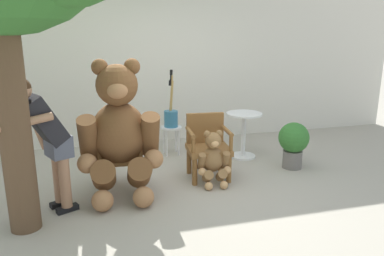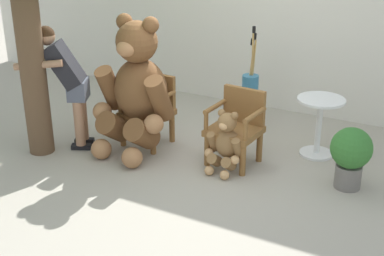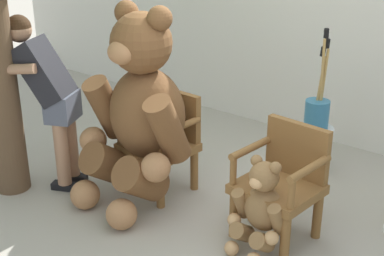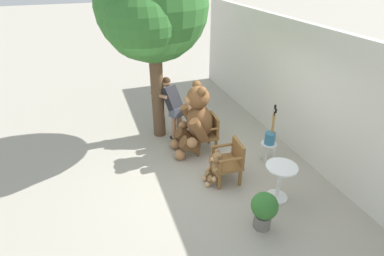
{
  "view_description": "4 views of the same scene",
  "coord_description": "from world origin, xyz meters",
  "px_view_note": "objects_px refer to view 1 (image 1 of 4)",
  "views": [
    {
      "loc": [
        -0.88,
        -4.2,
        1.97
      ],
      "look_at": [
        0.34,
        0.3,
        0.74
      ],
      "focal_mm": 35.0,
      "sensor_mm": 36.0,
      "label": 1
    },
    {
      "loc": [
        2.8,
        -4.8,
        2.83
      ],
      "look_at": [
        0.3,
        -0.11,
        0.57
      ],
      "focal_mm": 50.0,
      "sensor_mm": 36.0,
      "label": 2
    },
    {
      "loc": [
        2.27,
        -2.69,
        2.31
      ],
      "look_at": [
        -0.2,
        0.36,
        0.69
      ],
      "focal_mm": 50.0,
      "sensor_mm": 36.0,
      "label": 3
    },
    {
      "loc": [
        4.86,
        -1.84,
        3.88
      ],
      "look_at": [
        -0.22,
        -0.05,
        0.85
      ],
      "focal_mm": 28.0,
      "sensor_mm": 36.0,
      "label": 4
    }
  ],
  "objects_px": {
    "white_stool": "(171,133)",
    "potted_plant": "(293,142)",
    "teddy_bear_large": "(119,131)",
    "person_visitor": "(46,134)",
    "wooden_chair_left": "(120,151)",
    "brush_bucket": "(171,116)",
    "round_side_table": "(244,130)",
    "wooden_chair_right": "(208,144)",
    "teddy_bear_small": "(213,158)"
  },
  "relations": [
    {
      "from": "white_stool",
      "to": "potted_plant",
      "type": "xyz_separation_m",
      "value": [
        1.58,
        -1.08,
        0.04
      ]
    },
    {
      "from": "teddy_bear_large",
      "to": "person_visitor",
      "type": "height_order",
      "value": "teddy_bear_large"
    },
    {
      "from": "wooden_chair_left",
      "to": "potted_plant",
      "type": "height_order",
      "value": "wooden_chair_left"
    },
    {
      "from": "brush_bucket",
      "to": "round_side_table",
      "type": "relative_size",
      "value": 1.27
    },
    {
      "from": "wooden_chair_left",
      "to": "white_stool",
      "type": "xyz_separation_m",
      "value": [
        0.9,
        1.07,
        -0.11
      ]
    },
    {
      "from": "wooden_chair_left",
      "to": "wooden_chair_right",
      "type": "bearing_deg",
      "value": -0.01
    },
    {
      "from": "wooden_chair_left",
      "to": "round_side_table",
      "type": "distance_m",
      "value": 2.07
    },
    {
      "from": "person_visitor",
      "to": "white_stool",
      "type": "xyz_separation_m",
      "value": [
        1.7,
        1.64,
        -0.55
      ]
    },
    {
      "from": "white_stool",
      "to": "brush_bucket",
      "type": "relative_size",
      "value": 0.5
    },
    {
      "from": "person_visitor",
      "to": "teddy_bear_large",
      "type": "bearing_deg",
      "value": 20.65
    },
    {
      "from": "white_stool",
      "to": "brush_bucket",
      "type": "bearing_deg",
      "value": 50.62
    },
    {
      "from": "wooden_chair_right",
      "to": "potted_plant",
      "type": "relative_size",
      "value": 1.26
    },
    {
      "from": "wooden_chair_left",
      "to": "teddy_bear_small",
      "type": "xyz_separation_m",
      "value": [
        1.17,
        -0.28,
        -0.11
      ]
    },
    {
      "from": "round_side_table",
      "to": "wooden_chair_right",
      "type": "bearing_deg",
      "value": -141.83
    },
    {
      "from": "teddy_bear_large",
      "to": "person_visitor",
      "type": "relative_size",
      "value": 1.09
    },
    {
      "from": "round_side_table",
      "to": "teddy_bear_small",
      "type": "bearing_deg",
      "value": -131.54
    },
    {
      "from": "teddy_bear_small",
      "to": "potted_plant",
      "type": "distance_m",
      "value": 1.34
    },
    {
      "from": "teddy_bear_small",
      "to": "person_visitor",
      "type": "bearing_deg",
      "value": -171.75
    },
    {
      "from": "person_visitor",
      "to": "wooden_chair_left",
      "type": "bearing_deg",
      "value": 35.54
    },
    {
      "from": "person_visitor",
      "to": "round_side_table",
      "type": "bearing_deg",
      "value": 23.24
    },
    {
      "from": "wooden_chair_left",
      "to": "person_visitor",
      "type": "bearing_deg",
      "value": -144.46
    },
    {
      "from": "brush_bucket",
      "to": "potted_plant",
      "type": "distance_m",
      "value": 1.93
    },
    {
      "from": "wooden_chair_right",
      "to": "potted_plant",
      "type": "height_order",
      "value": "wooden_chair_right"
    },
    {
      "from": "wooden_chair_right",
      "to": "wooden_chair_left",
      "type": "bearing_deg",
      "value": 179.99
    },
    {
      "from": "person_visitor",
      "to": "white_stool",
      "type": "relative_size",
      "value": 3.29
    },
    {
      "from": "teddy_bear_small",
      "to": "potted_plant",
      "type": "relative_size",
      "value": 1.06
    },
    {
      "from": "teddy_bear_large",
      "to": "round_side_table",
      "type": "distance_m",
      "value": 2.2
    },
    {
      "from": "teddy_bear_small",
      "to": "brush_bucket",
      "type": "height_order",
      "value": "brush_bucket"
    },
    {
      "from": "person_visitor",
      "to": "wooden_chair_right",
      "type": "bearing_deg",
      "value": 15.99
    },
    {
      "from": "teddy_bear_large",
      "to": "potted_plant",
      "type": "relative_size",
      "value": 2.43
    },
    {
      "from": "teddy_bear_large",
      "to": "round_side_table",
      "type": "bearing_deg",
      "value": 24.23
    },
    {
      "from": "brush_bucket",
      "to": "round_side_table",
      "type": "bearing_deg",
      "value": -22.87
    },
    {
      "from": "wooden_chair_left",
      "to": "brush_bucket",
      "type": "relative_size",
      "value": 0.94
    },
    {
      "from": "person_visitor",
      "to": "round_side_table",
      "type": "height_order",
      "value": "person_visitor"
    },
    {
      "from": "teddy_bear_large",
      "to": "brush_bucket",
      "type": "distance_m",
      "value": 1.63
    },
    {
      "from": "teddy_bear_large",
      "to": "white_stool",
      "type": "bearing_deg",
      "value": 55.79
    },
    {
      "from": "teddy_bear_large",
      "to": "white_stool",
      "type": "distance_m",
      "value": 1.68
    },
    {
      "from": "person_visitor",
      "to": "round_side_table",
      "type": "relative_size",
      "value": 2.1
    },
    {
      "from": "teddy_bear_large",
      "to": "brush_bucket",
      "type": "relative_size",
      "value": 1.81
    },
    {
      "from": "teddy_bear_large",
      "to": "brush_bucket",
      "type": "xyz_separation_m",
      "value": [
        0.91,
        1.34,
        -0.17
      ]
    },
    {
      "from": "teddy_bear_small",
      "to": "person_visitor",
      "type": "xyz_separation_m",
      "value": [
        -1.97,
        -0.29,
        0.55
      ]
    },
    {
      "from": "wooden_chair_left",
      "to": "person_visitor",
      "type": "xyz_separation_m",
      "value": [
        -0.79,
        -0.57,
        0.44
      ]
    },
    {
      "from": "wooden_chair_left",
      "to": "teddy_bear_large",
      "type": "relative_size",
      "value": 0.52
    },
    {
      "from": "wooden_chair_left",
      "to": "wooden_chair_right",
      "type": "relative_size",
      "value": 1.0
    },
    {
      "from": "white_stool",
      "to": "potted_plant",
      "type": "height_order",
      "value": "potted_plant"
    },
    {
      "from": "person_visitor",
      "to": "white_stool",
      "type": "distance_m",
      "value": 2.42
    },
    {
      "from": "person_visitor",
      "to": "round_side_table",
      "type": "xyz_separation_m",
      "value": [
        2.76,
        1.19,
        -0.46
      ]
    },
    {
      "from": "teddy_bear_small",
      "to": "round_side_table",
      "type": "height_order",
      "value": "teddy_bear_small"
    },
    {
      "from": "wooden_chair_right",
      "to": "round_side_table",
      "type": "distance_m",
      "value": 1.01
    },
    {
      "from": "wooden_chair_right",
      "to": "teddy_bear_large",
      "type": "xyz_separation_m",
      "value": [
        -1.19,
        -0.27,
        0.35
      ]
    }
  ]
}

